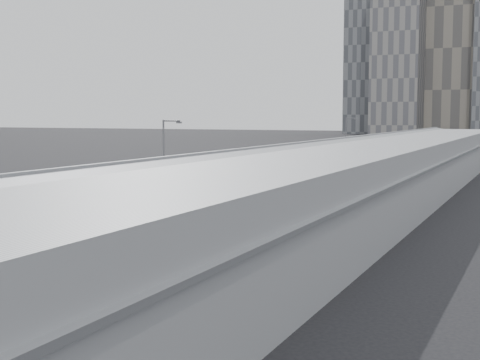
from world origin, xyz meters
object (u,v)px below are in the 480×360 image
Objects in this scene: street_lamp_near at (165,162)px; suv at (372,159)px; bus_1 at (97,240)px; street_lamp_far at (347,140)px; bus_2 at (186,213)px; bus_8 at (398,157)px; bus_7 at (385,160)px; bus_6 at (364,168)px; bus_9 at (410,152)px; bus_5 at (341,173)px; shipping_container at (353,158)px; bus_4 at (305,181)px; bus_3 at (265,194)px.

suv is at bearing 90.03° from street_lamp_near.
bus_1 is 81.64m from street_lamp_far.
bus_8 is (0.46, 85.49, -0.06)m from bus_2.
bus_2 is at bearing -85.57° from street_lamp_far.
bus_7 is at bearing 36.03° from street_lamp_far.
bus_9 is at bearing 90.40° from bus_6.
shipping_container is at bearing 105.77° from bus_5.
bus_1 is 68.80m from bus_6.
bus_9 is at bearing 89.88° from bus_4.
bus_1 is 98.44m from bus_8.
bus_5 is at bearing 80.54° from street_lamp_near.
bus_8 is at bearing 92.31° from bus_1.
bus_7 is 1.49× the size of street_lamp_near.
bus_4 reaches higher than bus_1.
bus_7 reaches higher than bus_9.
suv is at bearing 100.33° from bus_6.
bus_4 is at bearing -92.17° from bus_6.
shipping_container is at bearing -141.07° from bus_8.
bus_2 is 55.87m from bus_6.
bus_4 is at bearing 75.79° from street_lamp_near.
bus_8 reaches higher than suv.
bus_9 is 1.46× the size of street_lamp_near.
street_lamp_near reaches higher than bus_2.
bus_6 is 0.96× the size of bus_8.
bus_6 reaches higher than suv.
street_lamp_near is at bearing -98.63° from shipping_container.
bus_9 reaches higher than shipping_container.
bus_6 is at bearing -81.17° from shipping_container.
bus_1 is 1.88× the size of shipping_container.
bus_4 is 1.02× the size of bus_9.
bus_8 is at bearing 89.55° from bus_4.
shipping_container is (-1.80, 74.42, -4.00)m from street_lamp_near.
bus_9 is (-0.31, 71.64, -0.05)m from bus_4.
bus_1 reaches higher than bus_6.
bus_2 is at bearing -91.84° from bus_6.
bus_7 is at bearing -52.68° from shipping_container.
street_lamp_near is 62.54m from street_lamp_far.
bus_7 reaches higher than bus_3.
bus_8 is at bearing 94.79° from bus_2.
bus_5 is (0.56, 27.00, 0.05)m from bus_3.
bus_5 is at bearing 94.08° from bus_2.
bus_1 reaches higher than suv.
shipping_container is (-8.10, 7.46, -0.32)m from bus_7.
suv is at bearing 90.76° from street_lamp_far.
street_lamp_far reaches higher than bus_9.
bus_4 is at bearing -81.79° from street_lamp_far.
bus_4 reaches higher than bus_5.
bus_4 is (-0.09, 42.08, 0.19)m from bus_1.
street_lamp_far reaches higher than bus_6.
shipping_container is at bearing 98.19° from bus_4.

